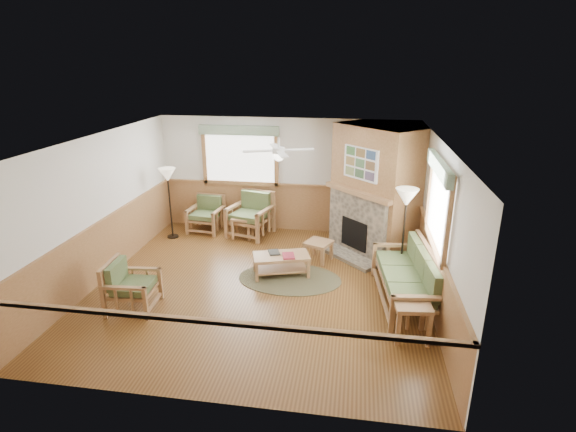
# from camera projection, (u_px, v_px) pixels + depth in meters

# --- Properties ---
(floor) EXTENTS (6.00, 6.00, 0.01)m
(floor) POSITION_uv_depth(u_px,v_px,m) (261.00, 286.00, 8.28)
(floor) COLOR brown
(floor) RESTS_ON ground
(ceiling) EXTENTS (6.00, 6.00, 0.01)m
(ceiling) POSITION_uv_depth(u_px,v_px,m) (258.00, 140.00, 7.39)
(ceiling) COLOR white
(ceiling) RESTS_ON floor
(wall_back) EXTENTS (6.00, 0.02, 2.70)m
(wall_back) POSITION_uv_depth(u_px,v_px,m) (286.00, 175.00, 10.63)
(wall_back) COLOR white
(wall_back) RESTS_ON floor
(wall_front) EXTENTS (6.00, 0.02, 2.70)m
(wall_front) POSITION_uv_depth(u_px,v_px,m) (202.00, 305.00, 5.04)
(wall_front) COLOR white
(wall_front) RESTS_ON floor
(wall_left) EXTENTS (0.02, 6.00, 2.70)m
(wall_left) POSITION_uv_depth(u_px,v_px,m) (100.00, 209.00, 8.27)
(wall_left) COLOR white
(wall_left) RESTS_ON floor
(wall_right) EXTENTS (0.02, 6.00, 2.70)m
(wall_right) POSITION_uv_depth(u_px,v_px,m) (437.00, 227.00, 7.40)
(wall_right) COLOR white
(wall_right) RESTS_ON floor
(wainscot) EXTENTS (6.00, 6.00, 1.10)m
(wainscot) POSITION_uv_depth(u_px,v_px,m) (260.00, 259.00, 8.10)
(wainscot) COLOR #98693E
(wainscot) RESTS_ON floor
(fireplace) EXTENTS (3.11, 3.11, 2.70)m
(fireplace) POSITION_uv_depth(u_px,v_px,m) (375.00, 190.00, 9.45)
(fireplace) COLOR #98693E
(fireplace) RESTS_ON floor
(window_back) EXTENTS (1.90, 0.16, 1.50)m
(window_back) POSITION_uv_depth(u_px,v_px,m) (239.00, 124.00, 10.36)
(window_back) COLOR white
(window_back) RESTS_ON wall_back
(window_right) EXTENTS (0.16, 1.90, 1.50)m
(window_right) POSITION_uv_depth(u_px,v_px,m) (445.00, 159.00, 6.83)
(window_right) COLOR white
(window_right) RESTS_ON wall_right
(ceiling_fan) EXTENTS (1.59, 1.59, 0.36)m
(ceiling_fan) POSITION_uv_depth(u_px,v_px,m) (279.00, 140.00, 7.64)
(ceiling_fan) COLOR white
(ceiling_fan) RESTS_ON ceiling
(sofa) EXTENTS (2.13, 1.06, 0.95)m
(sofa) POSITION_uv_depth(u_px,v_px,m) (405.00, 277.00, 7.61)
(sofa) COLOR #A1744B
(sofa) RESTS_ON floor
(armchair_back_left) EXTENTS (0.82, 0.82, 0.84)m
(armchair_back_left) POSITION_uv_depth(u_px,v_px,m) (206.00, 214.00, 10.79)
(armchair_back_left) COLOR #A1744B
(armchair_back_left) RESTS_ON floor
(armchair_back_right) EXTENTS (1.11, 1.11, 1.01)m
(armchair_back_right) POSITION_uv_depth(u_px,v_px,m) (250.00, 215.00, 10.52)
(armchair_back_right) COLOR #A1744B
(armchair_back_right) RESTS_ON floor
(armchair_left) EXTENTS (0.80, 0.80, 0.84)m
(armchair_left) POSITION_uv_depth(u_px,v_px,m) (132.00, 286.00, 7.42)
(armchair_left) COLOR #A1744B
(armchair_left) RESTS_ON floor
(coffee_table) EXTENTS (1.17, 0.82, 0.42)m
(coffee_table) POSITION_uv_depth(u_px,v_px,m) (281.00, 265.00, 8.64)
(coffee_table) COLOR #A1744B
(coffee_table) RESTS_ON floor
(end_table_chairs) EXTENTS (0.46, 0.44, 0.51)m
(end_table_chairs) POSITION_uv_depth(u_px,v_px,m) (243.00, 227.00, 10.44)
(end_table_chairs) COLOR #A1744B
(end_table_chairs) RESTS_ON floor
(end_table_sofa) EXTENTS (0.58, 0.56, 0.59)m
(end_table_sofa) POSITION_uv_depth(u_px,v_px,m) (411.00, 320.00, 6.67)
(end_table_sofa) COLOR #A1744B
(end_table_sofa) RESTS_ON floor
(footstool) EXTENTS (0.64, 0.64, 0.42)m
(footstool) POSITION_uv_depth(u_px,v_px,m) (318.00, 251.00, 9.27)
(footstool) COLOR #A1744B
(footstool) RESTS_ON floor
(braided_rug) EXTENTS (2.55, 2.55, 0.01)m
(braided_rug) POSITION_uv_depth(u_px,v_px,m) (290.00, 279.00, 8.54)
(braided_rug) COLOR #4B472E
(braided_rug) RESTS_ON floor
(floor_lamp_left) EXTENTS (0.43, 0.43, 1.66)m
(floor_lamp_left) POSITION_uv_depth(u_px,v_px,m) (170.00, 203.00, 10.28)
(floor_lamp_left) COLOR black
(floor_lamp_left) RESTS_ON floor
(floor_lamp_right) EXTENTS (0.49, 0.49, 1.80)m
(floor_lamp_right) POSITION_uv_depth(u_px,v_px,m) (403.00, 235.00, 8.23)
(floor_lamp_right) COLOR black
(floor_lamp_right) RESTS_ON floor
(book_red) EXTENTS (0.29, 0.35, 0.03)m
(book_red) POSITION_uv_depth(u_px,v_px,m) (288.00, 255.00, 8.49)
(book_red) COLOR maroon
(book_red) RESTS_ON coffee_table
(book_dark) EXTENTS (0.28, 0.32, 0.03)m
(book_dark) POSITION_uv_depth(u_px,v_px,m) (274.00, 252.00, 8.65)
(book_dark) COLOR #282621
(book_dark) RESTS_ON coffee_table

